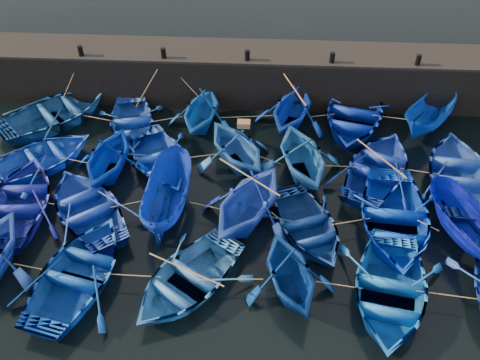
# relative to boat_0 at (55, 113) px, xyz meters

# --- Properties ---
(ground) EXTENTS (120.00, 120.00, 0.00)m
(ground) POSITION_rel_boat_0_xyz_m (9.17, -7.69, -0.57)
(ground) COLOR black
(ground) RESTS_ON ground
(quay_wall) EXTENTS (26.00, 2.50, 2.50)m
(quay_wall) POSITION_rel_boat_0_xyz_m (9.17, 2.81, 0.68)
(quay_wall) COLOR black
(quay_wall) RESTS_ON ground
(quay_top) EXTENTS (26.00, 2.50, 0.12)m
(quay_top) POSITION_rel_boat_0_xyz_m (9.17, 2.81, 1.99)
(quay_top) COLOR black
(quay_top) RESTS_ON quay_wall
(bollard_0) EXTENTS (0.24, 0.24, 0.50)m
(bollard_0) POSITION_rel_boat_0_xyz_m (1.17, 1.91, 2.30)
(bollard_0) COLOR black
(bollard_0) RESTS_ON quay_top
(bollard_1) EXTENTS (0.24, 0.24, 0.50)m
(bollard_1) POSITION_rel_boat_0_xyz_m (5.17, 1.91, 2.30)
(bollard_1) COLOR black
(bollard_1) RESTS_ON quay_top
(bollard_2) EXTENTS (0.24, 0.24, 0.50)m
(bollard_2) POSITION_rel_boat_0_xyz_m (9.17, 1.91, 2.30)
(bollard_2) COLOR black
(bollard_2) RESTS_ON quay_top
(bollard_3) EXTENTS (0.24, 0.24, 0.50)m
(bollard_3) POSITION_rel_boat_0_xyz_m (13.17, 1.91, 2.30)
(bollard_3) COLOR black
(bollard_3) RESTS_ON quay_top
(bollard_4) EXTENTS (0.24, 0.24, 0.50)m
(bollard_4) POSITION_rel_boat_0_xyz_m (17.17, 1.91, 2.30)
(bollard_4) COLOR black
(bollard_4) RESTS_ON quay_top
(boat_0) EXTENTS (6.74, 6.66, 1.15)m
(boat_0) POSITION_rel_boat_0_xyz_m (0.00, 0.00, 0.00)
(boat_0) COLOR navy
(boat_0) RESTS_ON ground
(boat_1) EXTENTS (4.09, 5.05, 0.92)m
(boat_1) POSITION_rel_boat_0_xyz_m (3.78, -0.48, -0.11)
(boat_1) COLOR #1840A6
(boat_1) RESTS_ON ground
(boat_2) EXTENTS (3.80, 4.22, 1.96)m
(boat_2) POSITION_rel_boat_0_xyz_m (7.09, 0.05, 0.41)
(boat_2) COLOR #0C4EA7
(boat_2) RESTS_ON ground
(boat_3) EXTENTS (4.54, 4.89, 2.10)m
(boat_3) POSITION_rel_boat_0_xyz_m (11.38, 0.35, 0.48)
(boat_3) COLOR #082CB0
(boat_3) RESTS_ON ground
(boat_4) EXTENTS (5.26, 6.45, 1.18)m
(boat_4) POSITION_rel_boat_0_xyz_m (14.36, 0.64, 0.01)
(boat_4) COLOR navy
(boat_4) RESTS_ON ground
(boat_5) EXTENTS (3.75, 4.33, 1.63)m
(boat_5) POSITION_rel_boat_0_xyz_m (17.86, 0.37, 0.24)
(boat_5) COLOR #063BB0
(boat_5) RESTS_ON ground
(boat_6) EXTENTS (5.76, 5.68, 0.98)m
(boat_6) POSITION_rel_boat_0_xyz_m (0.39, -3.30, -0.08)
(boat_6) COLOR blue
(boat_6) RESTS_ON ground
(boat_7) EXTENTS (3.77, 4.23, 2.03)m
(boat_7) POSITION_rel_boat_0_xyz_m (3.54, -3.60, 0.44)
(boat_7) COLOR #0027A8
(boat_7) RESTS_ON ground
(boat_8) EXTENTS (5.19, 5.75, 0.98)m
(boat_8) POSITION_rel_boat_0_xyz_m (5.58, -3.08, -0.08)
(boat_8) COLOR blue
(boat_8) RESTS_ON ground
(boat_9) EXTENTS (5.10, 5.25, 2.11)m
(boat_9) POSITION_rel_boat_0_xyz_m (8.93, -2.69, 0.48)
(boat_9) COLOR #1950A3
(boat_9) RESTS_ON ground
(boat_10) EXTENTS (4.62, 5.04, 2.24)m
(boat_10) POSITION_rel_boat_0_xyz_m (11.76, -3.21, 0.55)
(boat_10) COLOR #175596
(boat_10) RESTS_ON ground
(boat_11) EXTENTS (5.49, 6.19, 1.06)m
(boat_11) POSITION_rel_boat_0_xyz_m (15.05, -3.22, -0.04)
(boat_11) COLOR navy
(boat_11) RESTS_ON ground
(boat_12) EXTENTS (4.48, 5.90, 1.15)m
(boat_12) POSITION_rel_boat_0_xyz_m (18.38, -3.51, 0.00)
(boat_12) COLOR #1B3F9B
(boat_12) RESTS_ON ground
(boat_13) EXTENTS (4.13, 5.46, 1.07)m
(boat_13) POSITION_rel_boat_0_xyz_m (0.49, -6.06, -0.04)
(boat_13) COLOR navy
(boat_13) RESTS_ON ground
(boat_14) EXTENTS (5.80, 6.09, 1.03)m
(boat_14) POSITION_rel_boat_0_xyz_m (3.25, -6.20, -0.06)
(boat_14) COLOR #183BBA
(boat_14) RESTS_ON ground
(boat_15) EXTENTS (1.98, 4.59, 1.74)m
(boat_15) POSITION_rel_boat_0_xyz_m (6.34, -5.74, 0.29)
(boat_15) COLOR #092A98
(boat_15) RESTS_ON ground
(boat_16) EXTENTS (5.44, 5.70, 2.34)m
(boat_16) POSITION_rel_boat_0_xyz_m (9.59, -6.11, 0.59)
(boat_16) COLOR blue
(boat_16) RESTS_ON ground
(boat_17) EXTENTS (4.58, 5.28, 0.92)m
(boat_17) POSITION_rel_boat_0_xyz_m (11.87, -6.67, -0.12)
(boat_17) COLOR navy
(boat_17) RESTS_ON ground
(boat_18) EXTENTS (4.38, 5.88, 1.17)m
(boat_18) POSITION_rel_boat_0_xyz_m (15.19, -6.24, 0.01)
(boat_18) COLOR #0331D0
(boat_18) RESTS_ON ground
(boat_19) EXTENTS (3.25, 4.64, 1.68)m
(boat_19) POSITION_rel_boat_0_xyz_m (17.70, -6.76, 0.27)
(boat_19) COLOR #010C8C
(boat_19) RESTS_ON ground
(boat_21) EXTENTS (4.86, 5.94, 1.08)m
(boat_21) POSITION_rel_boat_0_xyz_m (3.80, -9.43, -0.03)
(boat_21) COLOR navy
(boat_21) RESTS_ON ground
(boat_22) EXTENTS (5.60, 5.93, 1.00)m
(boat_22) POSITION_rel_boat_0_xyz_m (7.60, -9.46, -0.07)
(boat_22) COLOR blue
(boat_22) RESTS_ON ground
(boat_23) EXTENTS (4.07, 4.41, 1.93)m
(boat_23) POSITION_rel_boat_0_xyz_m (11.14, -9.36, 0.39)
(boat_23) COLOR navy
(boat_23) RESTS_ON ground
(boat_24) EXTENTS (4.71, 5.89, 1.09)m
(boat_24) POSITION_rel_boat_0_xyz_m (14.53, -9.57, -0.03)
(boat_24) COLOR blue
(boat_24) RESTS_ON ground
(wooden_crate) EXTENTS (0.54, 0.38, 0.25)m
(wooden_crate) POSITION_rel_boat_0_xyz_m (9.23, -2.69, 1.66)
(wooden_crate) COLOR brown
(wooden_crate) RESTS_ON boat_9
(mooring_ropes) EXTENTS (17.90, 11.70, 2.10)m
(mooring_ropes) POSITION_rel_boat_0_xyz_m (9.15, -2.67, 0.31)
(mooring_ropes) COLOR tan
(mooring_ropes) RESTS_ON ground
(loose_oars) EXTENTS (9.71, 11.89, 1.40)m
(loose_oars) POSITION_rel_boat_0_xyz_m (10.90, -4.61, 1.08)
(loose_oars) COLOR #99724C
(loose_oars) RESTS_ON ground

